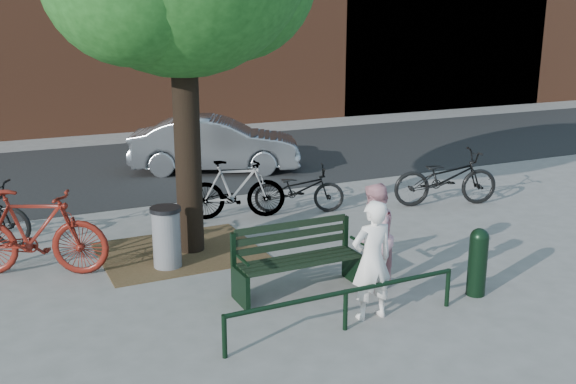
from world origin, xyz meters
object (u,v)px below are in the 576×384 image
park_bench (297,257)px  person_left (372,260)px  bollard (478,260)px  litter_bin (167,237)px  parked_car (216,144)px  person_right (373,237)px  bicycle_c (299,189)px

park_bench → person_left: 1.24m
park_bench → bollard: bearing=-29.2°
bollard → litter_bin: bollard is taller
litter_bin → parked_car: parked_car is taller
person_left → bollard: bearing=-179.1°
person_right → bollard: 1.39m
person_left → bollard: person_left is taller
bicycle_c → parked_car: bearing=26.8°
person_right → litter_bin: 3.02m
person_right → bollard: size_ratio=1.59×
litter_bin → person_left: bearing=-56.7°
person_left → bicycle_c: (1.25, 4.42, -0.30)m
person_left → bicycle_c: 4.60m
park_bench → person_right: bearing=-21.7°
park_bench → person_left: size_ratio=1.17×
litter_bin → bicycle_c: 3.48m
litter_bin → bicycle_c: size_ratio=0.54×
bicycle_c → litter_bin: bearing=142.6°
person_left → bollard: size_ratio=1.62×
person_left → litter_bin: bearing=-54.7°
person_right → litter_bin: size_ratio=1.59×
person_right → parked_car: bearing=-126.4°
litter_bin → bicycle_c: bearing=29.4°
park_bench → litter_bin: (-1.33, 1.58, -0.01)m
person_left → parked_car: bearing=-94.8°
person_right → bicycle_c: (0.75, 3.67, -0.29)m
person_right → person_left: bearing=23.3°
person_left → litter_bin: 3.25m
parked_car → bicycle_c: bearing=-153.3°
bollard → parked_car: size_ratio=0.23×
bicycle_c → person_right: bearing=-168.3°
person_right → litter_bin: person_right is taller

